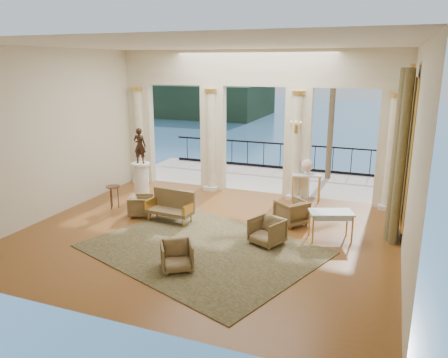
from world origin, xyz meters
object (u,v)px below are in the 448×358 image
at_px(armchair_d, 141,205).
at_px(side_table, 113,189).
at_px(console_table, 307,179).
at_px(armchair_b, 267,230).
at_px(pedestal, 142,181).
at_px(statue, 140,146).
at_px(armchair_c, 292,211).
at_px(settee, 171,206).
at_px(armchair_a, 177,255).
at_px(game_table, 331,214).

height_order(armchair_d, side_table, side_table).
relative_size(console_table, side_table, 1.40).
height_order(armchair_b, pedestal, pedestal).
xyz_separation_m(armchair_b, statue, (-4.60, 2.02, 1.32)).
bearing_deg(armchair_b, pedestal, -179.92).
height_order(armchair_c, armchair_d, armchair_c).
bearing_deg(armchair_d, pedestal, 10.19).
distance_m(armchair_b, settee, 2.88).
distance_m(armchair_c, armchair_d, 4.11).
height_order(armchair_a, settee, settee).
relative_size(armchair_b, settee, 0.54).
distance_m(armchair_d, game_table, 5.12).
distance_m(armchair_a, armchair_c, 3.76).
bearing_deg(armchair_c, settee, -35.67).
distance_m(armchair_a, settee, 2.90).
height_order(armchair_c, side_table, armchair_c).
relative_size(game_table, pedestal, 1.01).
relative_size(armchair_a, side_table, 0.97).
xyz_separation_m(armchair_c, game_table, (1.09, -0.64, 0.26)).
height_order(game_table, pedestal, pedestal).
bearing_deg(armchair_d, armchair_b, -119.98).
relative_size(armchair_c, side_table, 1.08).
relative_size(armchair_b, game_table, 0.61).
bearing_deg(armchair_c, game_table, 97.53).
xyz_separation_m(armchair_b, game_table, (1.33, 0.85, 0.27)).
bearing_deg(statue, pedestal, 85.76).
bearing_deg(statue, side_table, 72.60).
bearing_deg(settee, game_table, 7.90).
distance_m(armchair_b, game_table, 1.60).
bearing_deg(game_table, pedestal, 147.77).
xyz_separation_m(armchair_a, side_table, (-3.50, 2.82, 0.25)).
bearing_deg(pedestal, console_table, 18.08).
relative_size(settee, game_table, 1.13).
bearing_deg(console_table, game_table, -81.77).
bearing_deg(armchair_c, pedestal, -58.28).
bearing_deg(armchair_c, armchair_b, 28.95).
distance_m(game_table, side_table, 6.19).
relative_size(armchair_b, console_table, 0.74).
height_order(armchair_b, console_table, console_table).
bearing_deg(armchair_b, settee, -168.10).
xyz_separation_m(armchair_a, armchair_d, (-2.42, 2.55, -0.01)).
bearing_deg(console_table, armchair_a, -119.77).
distance_m(armchair_b, console_table, 3.62).
xyz_separation_m(armchair_c, console_table, (-0.02, 2.11, 0.33)).
bearing_deg(pedestal, statue, 90.00).
distance_m(armchair_c, settee, 3.18).
distance_m(armchair_a, armchair_d, 3.52).
xyz_separation_m(armchair_b, side_table, (-4.86, 0.90, 0.22)).
xyz_separation_m(settee, pedestal, (-1.79, 1.43, 0.13)).
height_order(pedestal, console_table, pedestal).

